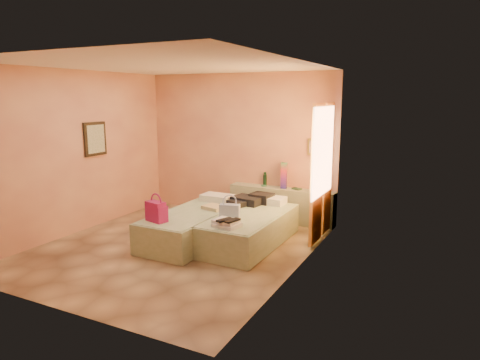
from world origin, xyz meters
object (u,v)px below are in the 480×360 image
(green_book, at_px, (297,189))
(blue_handbag, at_px, (230,211))
(flower_vase, at_px, (325,187))
(magenta_handbag, at_px, (157,211))
(bed_left, at_px, (194,226))
(bed_right, at_px, (250,229))
(towel_stack, at_px, (227,223))
(headboard_ledge, at_px, (281,205))
(water_bottle, at_px, (265,179))

(green_book, bearing_deg, blue_handbag, -84.30)
(flower_vase, xyz_separation_m, magenta_handbag, (-1.92, -2.35, -0.12))
(flower_vase, bearing_deg, bed_left, -136.52)
(bed_right, distance_m, towel_stack, 0.80)
(headboard_ledge, bearing_deg, bed_left, -117.53)
(bed_right, xyz_separation_m, towel_stack, (-0.02, -0.74, 0.30))
(magenta_handbag, bearing_deg, blue_handbag, 53.20)
(flower_vase, relative_size, magenta_handbag, 0.74)
(water_bottle, height_order, towel_stack, water_bottle)
(water_bottle, bearing_deg, towel_stack, -80.83)
(bed_right, relative_size, blue_handbag, 6.36)
(headboard_ledge, height_order, flower_vase, flower_vase)
(bed_left, xyz_separation_m, green_book, (1.18, 1.72, 0.41))
(blue_handbag, bearing_deg, flower_vase, 42.09)
(headboard_ledge, height_order, towel_stack, headboard_ledge)
(headboard_ledge, relative_size, magenta_handbag, 6.25)
(water_bottle, distance_m, blue_handbag, 1.79)
(blue_handbag, bearing_deg, water_bottle, 79.73)
(water_bottle, xyz_separation_m, magenta_handbag, (-0.71, -2.47, -0.12))
(towel_stack, bearing_deg, magenta_handbag, -167.91)
(magenta_handbag, distance_m, towel_stack, 1.10)
(headboard_ledge, xyz_separation_m, green_book, (0.29, 0.02, 0.34))
(water_bottle, height_order, green_book, water_bottle)
(bed_left, relative_size, water_bottle, 7.84)
(magenta_handbag, bearing_deg, bed_left, 89.41)
(headboard_ledge, height_order, magenta_handbag, magenta_handbag)
(green_book, relative_size, towel_stack, 0.46)
(water_bottle, distance_m, green_book, 0.67)
(towel_stack, bearing_deg, water_bottle, 99.17)
(bed_right, bearing_deg, headboard_ledge, 91.06)
(headboard_ledge, xyz_separation_m, blue_handbag, (-0.20, -1.71, 0.28))
(bed_right, distance_m, magenta_handbag, 1.52)
(magenta_handbag, height_order, towel_stack, magenta_handbag)
(flower_vase, xyz_separation_m, blue_handbag, (-1.05, -1.65, -0.17))
(magenta_handbag, bearing_deg, water_bottle, 88.74)
(green_book, height_order, magenta_handbag, magenta_handbag)
(headboard_ledge, distance_m, magenta_handbag, 2.66)
(bed_right, height_order, flower_vase, flower_vase)
(bed_right, distance_m, flower_vase, 1.69)
(headboard_ledge, bearing_deg, water_bottle, 170.77)
(bed_right, bearing_deg, magenta_handbag, -137.93)
(blue_handbag, height_order, towel_stack, blue_handbag)
(bed_left, height_order, green_book, green_book)
(magenta_handbag, relative_size, blue_handbag, 1.04)
(blue_handbag, xyz_separation_m, towel_stack, (0.20, -0.46, -0.05))
(magenta_handbag, bearing_deg, flower_vase, 65.50)
(towel_stack, bearing_deg, flower_vase, 68.14)
(water_bottle, xyz_separation_m, blue_handbag, (0.17, -1.77, -0.18))
(headboard_ledge, distance_m, bed_right, 1.44)
(headboard_ledge, bearing_deg, towel_stack, -90.21)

